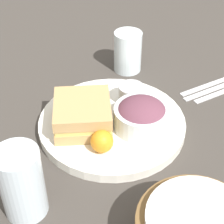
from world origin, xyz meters
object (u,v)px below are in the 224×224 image
at_px(drink_glass, 22,183).
at_px(knife, 221,86).
at_px(sandwich, 82,113).
at_px(salad_bowl, 141,115).
at_px(dressing_cup, 131,94).
at_px(fork, 216,82).
at_px(plate, 112,124).
at_px(water_glass, 128,52).

bearing_deg(drink_glass, knife, -153.39).
bearing_deg(sandwich, knife, -168.15).
height_order(sandwich, salad_bowl, salad_bowl).
bearing_deg(dressing_cup, fork, -168.68).
xyz_separation_m(dressing_cup, drink_glass, (0.23, 0.20, 0.02)).
height_order(sandwich, dressing_cup, sandwich).
bearing_deg(knife, dressing_cup, 172.02).
relative_size(plate, water_glass, 2.97).
bearing_deg(plate, dressing_cup, -138.44).
bearing_deg(fork, drink_glass, -166.18).
distance_m(knife, water_glass, 0.23).
distance_m(sandwich, knife, 0.34).
distance_m(fork, water_glass, 0.22).
bearing_deg(water_glass, dressing_cup, 76.10).
bearing_deg(fork, sandwich, -179.90).
height_order(drink_glass, knife, drink_glass).
height_order(sandwich, water_glass, water_glass).
bearing_deg(dressing_cup, knife, -173.23).
height_order(knife, water_glass, water_glass).
distance_m(plate, fork, 0.29).
xyz_separation_m(plate, sandwich, (0.06, -0.00, 0.04)).
relative_size(sandwich, knife, 0.62).
distance_m(dressing_cup, knife, 0.23).
relative_size(sandwich, salad_bowl, 1.23).
xyz_separation_m(sandwich, drink_glass, (0.12, 0.16, 0.02)).
distance_m(dressing_cup, fork, 0.23).
relative_size(plate, fork, 1.45).
bearing_deg(plate, drink_glass, 40.95).
xyz_separation_m(salad_bowl, knife, (-0.23, -0.11, -0.04)).
bearing_deg(water_glass, salad_bowl, 79.91).
xyz_separation_m(sandwich, salad_bowl, (-0.11, 0.04, 0.00)).
bearing_deg(sandwich, water_glass, -126.90).
height_order(fork, water_glass, water_glass).
bearing_deg(plate, knife, -165.24).
bearing_deg(fork, water_glass, 134.38).
height_order(plate, sandwich, sandwich).
bearing_deg(dressing_cup, salad_bowl, 87.55).
bearing_deg(dressing_cup, water_glass, -103.90).
distance_m(drink_glass, water_glass, 0.45).
bearing_deg(salad_bowl, fork, -151.25).
height_order(salad_bowl, water_glass, water_glass).
bearing_deg(knife, sandwich, 177.09).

